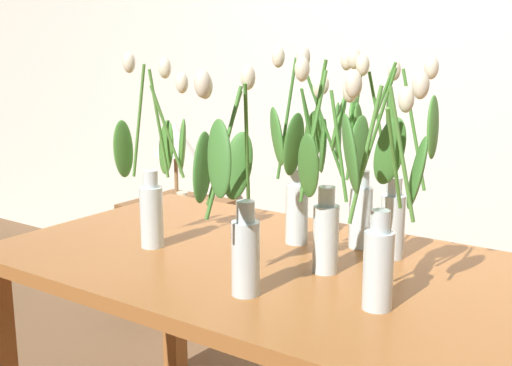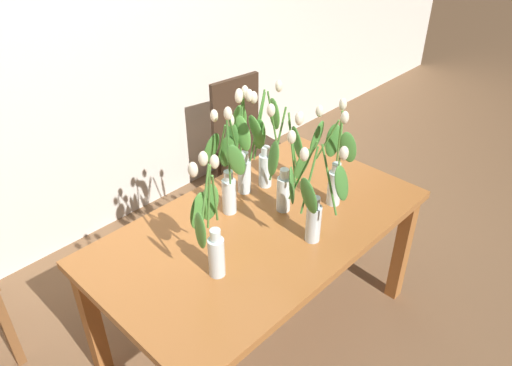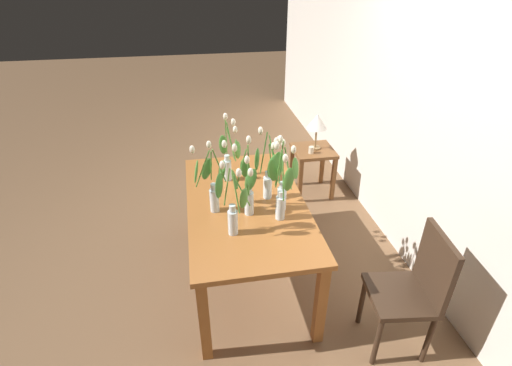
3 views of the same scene
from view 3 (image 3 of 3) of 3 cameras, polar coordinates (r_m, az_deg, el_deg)
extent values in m
plane|color=brown|center=(3.40, -1.34, -13.32)|extent=(18.00, 18.00, 0.00)
cube|color=silver|center=(3.20, 25.81, 9.14)|extent=(9.00, 0.10, 2.70)
cube|color=#A3602D|center=(2.95, -1.50, -3.18)|extent=(1.60, 0.90, 0.04)
cube|color=#A3602D|center=(3.75, -9.05, -2.25)|extent=(0.07, 0.07, 0.70)
cube|color=#A3602D|center=(2.62, -7.75, -19.75)|extent=(0.07, 0.07, 0.70)
cube|color=#A3602D|center=(3.83, 2.67, -1.18)|extent=(0.07, 0.07, 0.70)
cube|color=#A3602D|center=(2.73, 9.63, -17.46)|extent=(0.07, 0.07, 0.70)
cylinder|color=silver|center=(2.95, 1.74, -0.67)|extent=(0.07, 0.07, 0.18)
cylinder|color=silver|center=(2.89, 1.77, 1.28)|extent=(0.04, 0.04, 0.05)
cylinder|color=silver|center=(2.97, 1.73, -1.17)|extent=(0.06, 0.06, 0.11)
cylinder|color=#3D752D|center=(2.76, 2.65, 3.69)|extent=(0.12, 0.06, 0.33)
ellipsoid|color=#F2E5C6|center=(2.64, 3.51, 6.50)|extent=(0.04, 0.04, 0.06)
ellipsoid|color=#427F33|center=(2.76, 3.60, 2.88)|extent=(0.05, 0.08, 0.17)
cylinder|color=#3D752D|center=(2.83, 1.16, 4.46)|extent=(0.04, 0.05, 0.35)
ellipsoid|color=#F2E5C6|center=(2.76, 0.68, 7.86)|extent=(0.04, 0.04, 0.06)
ellipsoid|color=#427F33|center=(2.84, 0.15, 3.59)|extent=(0.11, 0.07, 0.18)
cylinder|color=#3D752D|center=(2.83, 2.99, 3.56)|extent=(0.03, 0.10, 0.26)
ellipsoid|color=#F2E5C6|center=(2.77, 4.09, 6.03)|extent=(0.04, 0.04, 0.06)
ellipsoid|color=#427F33|center=(2.87, 3.80, 3.39)|extent=(0.11, 0.07, 0.18)
cylinder|color=#3D752D|center=(2.81, 2.25, 3.28)|extent=(0.05, 0.03, 0.26)
ellipsoid|color=#F2E5C6|center=(2.74, 2.64, 5.55)|extent=(0.04, 0.04, 0.06)
ellipsoid|color=#427F33|center=(2.82, 3.22, 2.43)|extent=(0.07, 0.10, 0.18)
cylinder|color=silver|center=(3.20, -4.29, 1.92)|extent=(0.07, 0.07, 0.18)
cylinder|color=silver|center=(3.15, -4.37, 3.75)|extent=(0.04, 0.04, 0.05)
cylinder|color=silver|center=(3.21, -4.27, 1.45)|extent=(0.06, 0.06, 0.11)
cylinder|color=#56933D|center=(3.06, -3.72, 5.75)|extent=(0.07, 0.07, 0.27)
ellipsoid|color=#F2E5C6|center=(2.97, -3.16, 7.99)|extent=(0.04, 0.04, 0.06)
ellipsoid|color=#4C8E38|center=(3.07, -2.76, 4.94)|extent=(0.09, 0.08, 0.18)
cylinder|color=#56933D|center=(3.08, -3.83, 6.33)|extent=(0.02, 0.06, 0.32)
ellipsoid|color=#F2E5C6|center=(3.01, -3.43, 9.11)|extent=(0.04, 0.04, 0.06)
ellipsoid|color=#4C8E38|center=(3.13, -2.97, 5.28)|extent=(0.10, 0.05, 0.18)
cylinder|color=#56933D|center=(3.12, -4.49, 6.79)|extent=(0.07, 0.02, 0.33)
ellipsoid|color=#F2E5C6|center=(3.08, -4.62, 9.90)|extent=(0.04, 0.04, 0.06)
ellipsoid|color=#4C8E38|center=(3.19, -4.95, 5.74)|extent=(0.03, 0.08, 0.17)
cylinder|color=silver|center=(2.58, -3.49, -5.93)|extent=(0.07, 0.07, 0.18)
cylinder|color=silver|center=(2.51, -3.57, -3.81)|extent=(0.04, 0.04, 0.05)
cylinder|color=silver|center=(2.59, -3.47, -6.46)|extent=(0.06, 0.06, 0.11)
cylinder|color=#56933D|center=(2.45, -4.39, -0.65)|extent=(0.05, 0.05, 0.30)
ellipsoid|color=#F2E5C6|center=(2.39, -5.09, 2.69)|extent=(0.04, 0.04, 0.06)
ellipsoid|color=#427F33|center=(2.45, -5.56, -0.41)|extent=(0.10, 0.08, 0.18)
cylinder|color=#56933D|center=(2.45, -2.13, -1.20)|extent=(0.01, 0.11, 0.25)
ellipsoid|color=#F2E5C6|center=(2.39, -0.84, 1.62)|extent=(0.04, 0.04, 0.06)
ellipsoid|color=#427F33|center=(2.47, -1.30, -0.54)|extent=(0.11, 0.04, 0.18)
cylinder|color=#56933D|center=(2.40, -3.04, -1.34)|extent=(0.06, 0.04, 0.30)
ellipsoid|color=#F2E5C6|center=(2.31, -2.61, 1.55)|extent=(0.04, 0.04, 0.06)
ellipsoid|color=#427F33|center=(2.42, -1.86, -2.34)|extent=(0.09, 0.07, 0.18)
cylinder|color=silver|center=(2.81, -6.25, -2.61)|extent=(0.07, 0.07, 0.18)
cylinder|color=silver|center=(2.75, -6.39, -0.61)|extent=(0.04, 0.04, 0.05)
cylinder|color=silver|center=(2.83, -6.22, -3.12)|extent=(0.06, 0.06, 0.11)
cylinder|color=#478433|center=(2.71, -5.52, 2.55)|extent=(0.06, 0.09, 0.30)
ellipsoid|color=#F2E5C6|center=(2.67, -4.78, 5.84)|extent=(0.04, 0.04, 0.06)
ellipsoid|color=#427F33|center=(2.78, -5.14, 1.93)|extent=(0.08, 0.08, 0.18)
cylinder|color=#478433|center=(2.73, -6.74, 2.54)|extent=(0.10, 0.02, 0.28)
ellipsoid|color=#F2E5C6|center=(2.71, -7.09, 5.73)|extent=(0.04, 0.04, 0.06)
ellipsoid|color=#427F33|center=(2.78, -7.40, 2.12)|extent=(0.04, 0.12, 0.18)
cylinder|color=#478433|center=(2.68, -8.02, 2.07)|extent=(0.02, 0.12, 0.29)
ellipsoid|color=#F2E5C6|center=(2.62, -9.55, 4.98)|extent=(0.04, 0.04, 0.06)
ellipsoid|color=#427F33|center=(2.67, -8.94, 1.67)|extent=(0.10, 0.06, 0.18)
cylinder|color=silver|center=(2.72, 3.66, -3.73)|extent=(0.07, 0.07, 0.18)
cylinder|color=silver|center=(2.66, 3.74, -1.68)|extent=(0.04, 0.04, 0.05)
cylinder|color=silver|center=(2.74, 3.64, -4.25)|extent=(0.06, 0.06, 0.11)
cylinder|color=#478433|center=(2.63, 3.38, 2.23)|extent=(0.12, 0.02, 0.33)
ellipsoid|color=#F2E5C6|center=(2.60, 3.08, 6.23)|extent=(0.04, 0.04, 0.06)
ellipsoid|color=#4C8E38|center=(2.65, 2.52, 2.51)|extent=(0.05, 0.11, 0.18)
cylinder|color=#478433|center=(2.62, 3.41, 1.92)|extent=(0.10, 0.02, 0.32)
ellipsoid|color=#F2E5C6|center=(2.58, 3.15, 5.62)|extent=(0.04, 0.04, 0.06)
ellipsoid|color=#4C8E38|center=(2.65, 2.51, 1.93)|extent=(0.04, 0.09, 0.18)
cylinder|color=#478433|center=(2.53, 4.08, 0.80)|extent=(0.08, 0.01, 0.32)
ellipsoid|color=#F2E5C6|center=(2.42, 4.42, 3.72)|extent=(0.04, 0.04, 0.06)
ellipsoid|color=#4C8E38|center=(2.50, 4.92, 0.54)|extent=(0.03, 0.09, 0.18)
cylinder|color=silver|center=(2.82, 3.88, -2.35)|extent=(0.07, 0.07, 0.18)
cylinder|color=silver|center=(2.76, 3.96, -0.35)|extent=(0.04, 0.04, 0.05)
cylinder|color=silver|center=(2.84, 3.86, -2.86)|extent=(0.06, 0.06, 0.11)
cylinder|color=#478433|center=(2.70, 3.78, 3.02)|extent=(0.04, 0.02, 0.35)
ellipsoid|color=#F2E5C6|center=(2.63, 3.69, 6.56)|extent=(0.04, 0.04, 0.06)
ellipsoid|color=#4C8E38|center=(2.71, 2.79, 3.16)|extent=(0.06, 0.13, 0.18)
cylinder|color=#478433|center=(2.66, 4.85, 2.16)|extent=(0.06, 0.05, 0.31)
ellipsoid|color=#F2E5C6|center=(2.57, 5.65, 5.02)|extent=(0.04, 0.04, 0.06)
ellipsoid|color=#4C8E38|center=(2.66, 5.93, 2.19)|extent=(0.06, 0.09, 0.18)
cylinder|color=silver|center=(2.76, -1.13, -3.06)|extent=(0.07, 0.07, 0.18)
cylinder|color=silver|center=(2.70, -1.16, -1.03)|extent=(0.04, 0.04, 0.05)
cylinder|color=silver|center=(2.78, -1.13, -3.58)|extent=(0.06, 0.06, 0.11)
cylinder|color=#478433|center=(2.60, -1.27, 1.05)|extent=(0.07, 0.02, 0.27)
ellipsoid|color=#F2E5C6|center=(2.50, -1.37, 3.48)|extent=(0.04, 0.04, 0.06)
ellipsoid|color=#427F33|center=(2.56, -0.72, 0.48)|extent=(0.04, 0.12, 0.18)
cylinder|color=#478433|center=(2.66, -1.12, 2.68)|extent=(0.08, 0.03, 0.35)
ellipsoid|color=#F2E5C6|center=(2.61, -1.10, 6.51)|extent=(0.04, 0.04, 0.06)
ellipsoid|color=#427F33|center=(2.72, -1.65, 2.27)|extent=(0.06, 0.08, 0.17)
cylinder|color=#478433|center=(2.63, -2.26, 2.00)|extent=(0.03, 0.08, 0.32)
ellipsoid|color=#F2E5C6|center=(2.56, -3.23, 5.29)|extent=(0.04, 0.04, 0.06)
ellipsoid|color=#427F33|center=(2.64, -3.21, 0.51)|extent=(0.09, 0.08, 0.18)
cube|color=#382619|center=(2.78, 20.75, -15.45)|extent=(0.45, 0.45, 0.04)
cylinder|color=#382619|center=(2.79, 17.69, -21.74)|extent=(0.04, 0.04, 0.43)
cylinder|color=#382619|center=(2.99, 15.57, -16.71)|extent=(0.04, 0.04, 0.43)
cylinder|color=#382619|center=(2.91, 24.40, -20.58)|extent=(0.04, 0.04, 0.43)
cylinder|color=#382619|center=(3.11, 21.78, -15.90)|extent=(0.04, 0.04, 0.43)
cube|color=#382619|center=(2.69, 25.32, -11.14)|extent=(0.40, 0.08, 0.46)
cube|color=brown|center=(4.27, 8.61, 4.82)|extent=(0.44, 0.44, 0.04)
cube|color=brown|center=(4.50, 5.32, 2.55)|extent=(0.04, 0.04, 0.51)
cube|color=brown|center=(4.18, 6.63, 0.14)|extent=(0.04, 0.04, 0.51)
cube|color=brown|center=(4.61, 9.90, 2.91)|extent=(0.04, 0.04, 0.51)
cube|color=brown|center=(4.30, 11.50, 0.58)|extent=(0.04, 0.04, 0.51)
cylinder|color=olive|center=(4.28, 8.83, 5.26)|extent=(0.12, 0.12, 0.02)
cylinder|color=olive|center=(4.23, 8.96, 6.72)|extent=(0.02, 0.02, 0.22)
cone|color=silver|center=(4.16, 9.17, 9.11)|extent=(0.22, 0.22, 0.16)
cylinder|color=beige|center=(4.15, 8.26, 4.92)|extent=(0.06, 0.06, 0.07)
camera|label=1|loc=(2.12, -38.43, -6.17)|focal=44.79mm
camera|label=2|loc=(3.87, -25.84, 24.98)|focal=34.21mm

